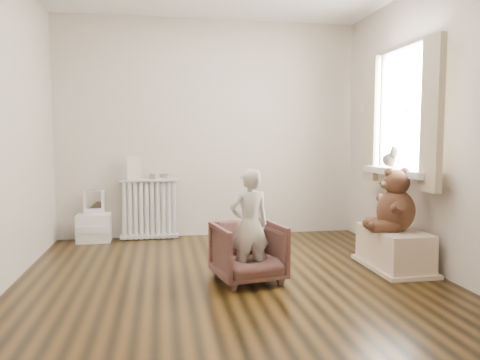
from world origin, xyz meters
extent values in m
cube|color=black|center=(0.00, 0.00, 0.00)|extent=(3.60, 3.60, 0.01)
cube|color=beige|center=(0.00, 1.80, 1.30)|extent=(3.60, 0.02, 2.60)
cube|color=beige|center=(0.00, -1.80, 1.30)|extent=(3.60, 0.02, 2.60)
cube|color=beige|center=(-1.80, 0.00, 1.30)|extent=(0.02, 3.60, 2.60)
cube|color=beige|center=(1.80, 0.00, 1.30)|extent=(0.02, 3.60, 2.60)
cube|color=white|center=(1.76, 0.30, 1.45)|extent=(0.03, 0.90, 1.10)
cube|color=silver|center=(1.67, 0.30, 0.87)|extent=(0.22, 1.10, 0.06)
cube|color=#BFAE8E|center=(1.65, -0.27, 1.39)|extent=(0.06, 0.26, 1.30)
cube|color=#BFAE8E|center=(1.65, 0.87, 1.39)|extent=(0.06, 0.26, 1.30)
cube|color=silver|center=(-0.73, 1.68, 0.39)|extent=(0.68, 0.13, 0.72)
cube|color=beige|center=(-0.89, 1.68, 0.85)|extent=(0.16, 0.01, 0.26)
cylinder|color=#A59E8C|center=(-0.66, 1.68, 0.75)|extent=(0.11, 0.11, 0.07)
cylinder|color=#A59E8C|center=(-0.53, 1.68, 0.74)|extent=(0.10, 0.10, 0.05)
cube|color=silver|center=(-1.36, 1.65, 0.28)|extent=(0.37, 0.27, 0.59)
imported|color=brown|center=(0.13, -0.11, 0.25)|extent=(0.62, 0.64, 0.50)
imported|color=beige|center=(0.13, -0.16, 0.48)|extent=(0.38, 0.28, 0.93)
cube|color=beige|center=(1.52, 0.06, 0.20)|extent=(0.41, 0.77, 0.36)
camera|label=1|loc=(-0.58, -3.87, 1.20)|focal=35.00mm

